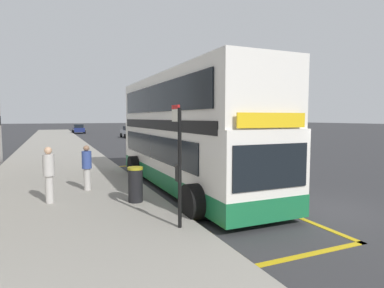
# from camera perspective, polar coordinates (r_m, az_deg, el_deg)

# --- Properties ---
(ground_plane) EXTENTS (260.00, 260.00, 0.00)m
(ground_plane) POSITION_cam_1_polar(r_m,az_deg,el_deg) (39.84, -12.96, 0.57)
(ground_plane) COLOR #333335
(pavement_near) EXTENTS (6.00, 76.00, 0.14)m
(pavement_near) POSITION_cam_1_polar(r_m,az_deg,el_deg) (39.17, -23.07, 0.35)
(pavement_near) COLOR gray
(pavement_near) RESTS_ON ground
(double_decker_bus) EXTENTS (3.20, 10.87, 4.40)m
(double_decker_bus) POSITION_cam_1_polar(r_m,az_deg,el_deg) (12.67, -1.14, 1.45)
(double_decker_bus) COLOR white
(double_decker_bus) RESTS_ON ground
(bus_bay_markings) EXTENTS (3.03, 13.58, 0.01)m
(bus_bay_markings) POSITION_cam_1_polar(r_m,az_deg,el_deg) (12.81, -1.00, -7.81)
(bus_bay_markings) COLOR gold
(bus_bay_markings) RESTS_ON ground
(bus_stop_sign) EXTENTS (0.09, 0.51, 2.95)m
(bus_stop_sign) POSITION_cam_1_polar(r_m,az_deg,el_deg) (7.68, -2.40, -2.33)
(bus_stop_sign) COLOR black
(bus_stop_sign) RESTS_ON pavement_near
(parked_car_navy_distant) EXTENTS (2.09, 4.20, 1.62)m
(parked_car_navy_distant) POSITION_cam_1_polar(r_m,az_deg,el_deg) (60.15, -19.47, 2.54)
(parked_car_navy_distant) COLOR navy
(parked_car_navy_distant) RESTS_ON ground
(parked_car_white_far) EXTENTS (2.09, 4.20, 1.62)m
(parked_car_white_far) POSITION_cam_1_polar(r_m,az_deg,el_deg) (45.50, -11.00, 2.11)
(parked_car_white_far) COLOR silver
(parked_car_white_far) RESTS_ON ground
(pedestrian_waiting_near_sign) EXTENTS (0.34, 0.34, 1.75)m
(pedestrian_waiting_near_sign) POSITION_cam_1_polar(r_m,az_deg,el_deg) (10.87, -24.06, -4.63)
(pedestrian_waiting_near_sign) COLOR #B7B2AD
(pedestrian_waiting_near_sign) RESTS_ON pavement_near
(pedestrian_further_back) EXTENTS (0.34, 0.34, 1.64)m
(pedestrian_further_back) POSITION_cam_1_polar(r_m,az_deg,el_deg) (12.31, -18.16, -3.71)
(pedestrian_further_back) COLOR #B7B2AD
(pedestrian_further_back) RESTS_ON pavement_near
(litter_bin) EXTENTS (0.48, 0.48, 1.10)m
(litter_bin) POSITION_cam_1_polar(r_m,az_deg,el_deg) (10.30, -10.01, -7.06)
(litter_bin) COLOR black
(litter_bin) RESTS_ON pavement_near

